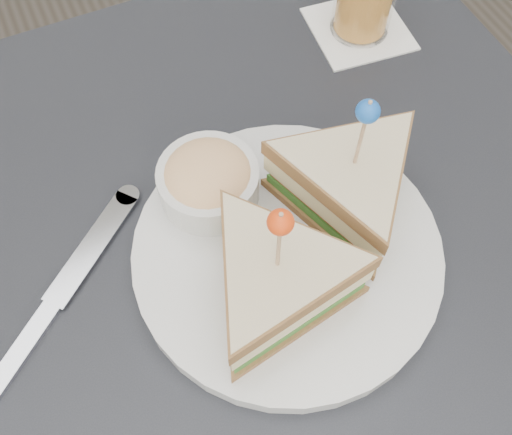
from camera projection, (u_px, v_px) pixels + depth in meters
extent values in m
plane|color=#3F3833|center=(254.00, 408.00, 1.21)|extent=(3.50, 3.50, 0.00)
cube|color=black|center=(251.00, 261.00, 0.57)|extent=(0.80, 0.80, 0.03)
cylinder|color=black|center=(340.00, 129.00, 1.13)|extent=(0.04, 0.04, 0.72)
cylinder|color=silver|center=(287.00, 254.00, 0.55)|extent=(0.38, 0.38, 0.02)
cylinder|color=silver|center=(287.00, 249.00, 0.54)|extent=(0.38, 0.38, 0.01)
cylinder|color=tan|center=(279.00, 245.00, 0.42)|extent=(0.00, 0.00, 0.09)
sphere|color=red|center=(281.00, 222.00, 0.39)|extent=(0.03, 0.03, 0.02)
cylinder|color=tan|center=(361.00, 139.00, 0.47)|extent=(0.00, 0.00, 0.09)
sphere|color=#1651AB|center=(368.00, 111.00, 0.44)|extent=(0.03, 0.03, 0.02)
cylinder|color=silver|center=(209.00, 185.00, 0.55)|extent=(0.13, 0.13, 0.04)
ellipsoid|color=#E0B772|center=(208.00, 176.00, 0.54)|extent=(0.11, 0.11, 0.04)
cube|color=silver|center=(24.00, 348.00, 0.51)|extent=(0.10, 0.08, 0.01)
cube|color=silver|center=(92.00, 247.00, 0.56)|extent=(0.12, 0.10, 0.00)
cylinder|color=silver|center=(128.00, 195.00, 0.59)|extent=(0.03, 0.03, 0.00)
cube|color=white|center=(359.00, 29.00, 0.71)|extent=(0.13, 0.13, 0.00)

